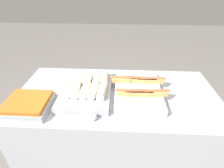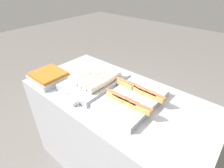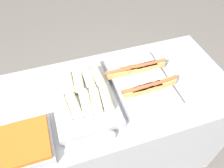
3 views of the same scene
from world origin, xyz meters
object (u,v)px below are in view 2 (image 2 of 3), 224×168
at_px(tray_hotdogs, 133,98).
at_px(tray_side_front, 49,77).
at_px(tray_wraps, 95,80).
at_px(serving_spoon_near, 73,102).

height_order(tray_hotdogs, tray_side_front, tray_hotdogs).
relative_size(tray_hotdogs, tray_wraps, 0.96).
distance_m(tray_hotdogs, tray_wraps, 0.38).
xyz_separation_m(tray_wraps, serving_spoon_near, (0.06, -0.29, -0.02)).
bearing_deg(tray_wraps, tray_hotdogs, 0.85).
height_order(tray_wraps, tray_side_front, tray_wraps).
bearing_deg(tray_hotdogs, tray_side_front, -163.58).
height_order(tray_hotdogs, tray_wraps, tray_wraps).
distance_m(tray_hotdogs, tray_side_front, 0.77).
bearing_deg(tray_hotdogs, serving_spoon_near, -136.57).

